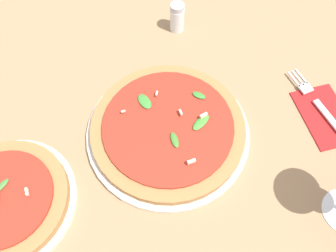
{
  "coord_description": "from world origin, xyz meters",
  "views": [
    {
      "loc": [
        -0.29,
        0.04,
        0.54
      ],
      "look_at": [
        -0.01,
        -0.03,
        0.03
      ],
      "focal_mm": 35.0,
      "sensor_mm": 36.0,
      "label": 1
    }
  ],
  "objects_px": {
    "pizza_personal_side": "(6,200)",
    "pizza_arugula_main": "(168,129)",
    "shaker_pepper": "(177,17)",
    "fork": "(324,111)"
  },
  "relations": [
    {
      "from": "pizza_arugula_main",
      "to": "shaker_pepper",
      "type": "distance_m",
      "value": 0.27
    },
    {
      "from": "pizza_personal_side",
      "to": "pizza_arugula_main",
      "type": "bearing_deg",
      "value": -77.77
    },
    {
      "from": "pizza_personal_side",
      "to": "shaker_pepper",
      "type": "xyz_separation_m",
      "value": [
        0.32,
        -0.38,
        0.02
      ]
    },
    {
      "from": "pizza_personal_side",
      "to": "shaker_pepper",
      "type": "bearing_deg",
      "value": -49.52
    },
    {
      "from": "pizza_personal_side",
      "to": "fork",
      "type": "distance_m",
      "value": 0.59
    },
    {
      "from": "pizza_personal_side",
      "to": "shaker_pepper",
      "type": "relative_size",
      "value": 3.39
    },
    {
      "from": "fork",
      "to": "pizza_personal_side",
      "type": "bearing_deg",
      "value": 83.06
    },
    {
      "from": "pizza_arugula_main",
      "to": "pizza_personal_side",
      "type": "distance_m",
      "value": 0.3
    },
    {
      "from": "pizza_arugula_main",
      "to": "pizza_personal_side",
      "type": "xyz_separation_m",
      "value": [
        -0.06,
        0.29,
        -0.0
      ]
    },
    {
      "from": "shaker_pepper",
      "to": "pizza_arugula_main",
      "type": "bearing_deg",
      "value": 161.6
    }
  ]
}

